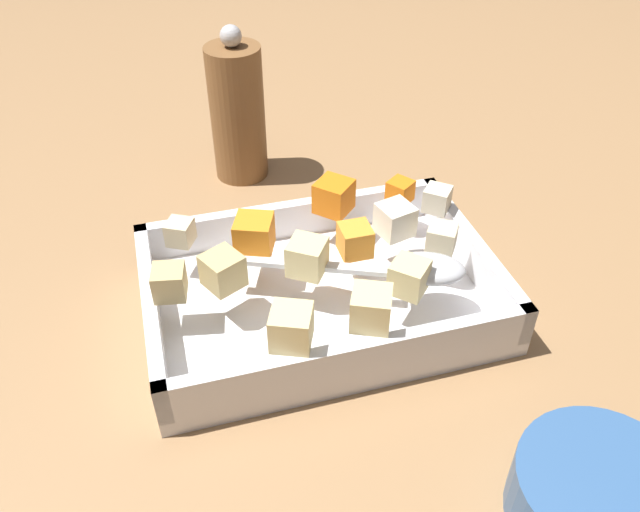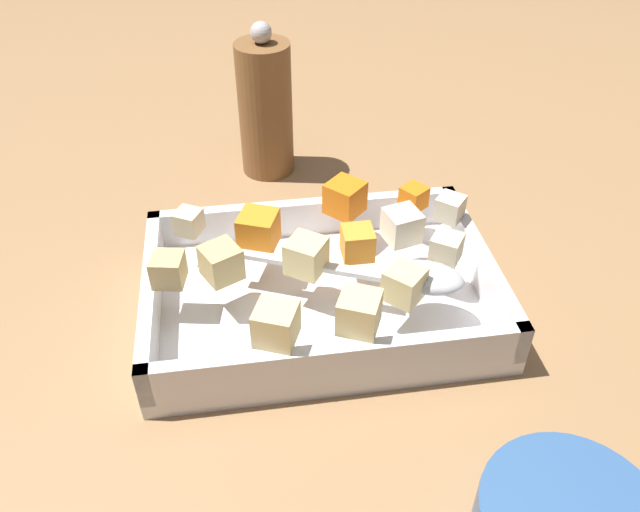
% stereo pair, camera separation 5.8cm
% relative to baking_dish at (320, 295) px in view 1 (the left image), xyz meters
% --- Properties ---
extents(ground_plane, '(4.00, 4.00, 0.00)m').
position_rel_baking_dish_xyz_m(ground_plane, '(-0.02, -0.01, -0.02)').
color(ground_plane, '#936D47').
extents(baking_dish, '(0.32, 0.22, 0.05)m').
position_rel_baking_dish_xyz_m(baking_dish, '(0.00, 0.00, 0.00)').
color(baking_dish, silver).
rests_on(baking_dish, ground_plane).
extents(carrot_chunk_mid_right, '(0.04, 0.04, 0.03)m').
position_rel_baking_dish_xyz_m(carrot_chunk_mid_right, '(0.05, -0.04, 0.05)').
color(carrot_chunk_mid_right, orange).
rests_on(carrot_chunk_mid_right, baking_dish).
extents(carrot_chunk_under_handle, '(0.03, 0.03, 0.03)m').
position_rel_baking_dish_xyz_m(carrot_chunk_under_handle, '(-0.04, -0.01, 0.05)').
color(carrot_chunk_under_handle, orange).
rests_on(carrot_chunk_under_handle, baking_dish).
extents(carrot_chunk_heap_top, '(0.03, 0.03, 0.02)m').
position_rel_baking_dish_xyz_m(carrot_chunk_heap_top, '(-0.11, -0.08, 0.05)').
color(carrot_chunk_heap_top, orange).
rests_on(carrot_chunk_heap_top, baking_dish).
extents(carrot_chunk_corner_ne, '(0.05, 0.05, 0.03)m').
position_rel_baking_dish_xyz_m(carrot_chunk_corner_ne, '(-0.04, -0.08, 0.05)').
color(carrot_chunk_corner_ne, orange).
rests_on(carrot_chunk_corner_ne, baking_dish).
extents(potato_chunk_corner_se, '(0.04, 0.04, 0.03)m').
position_rel_baking_dish_xyz_m(potato_chunk_corner_se, '(-0.06, 0.05, 0.05)').
color(potato_chunk_corner_se, '#E0CC89').
rests_on(potato_chunk_corner_se, baking_dish).
extents(potato_chunk_rim_edge, '(0.04, 0.04, 0.03)m').
position_rel_baking_dish_xyz_m(potato_chunk_rim_edge, '(0.01, 0.00, 0.05)').
color(potato_chunk_rim_edge, '#E0CC89').
rests_on(potato_chunk_rim_edge, baking_dish).
extents(potato_chunk_far_right, '(0.04, 0.04, 0.03)m').
position_rel_baking_dish_xyz_m(potato_chunk_far_right, '(-0.11, 0.01, 0.05)').
color(potato_chunk_far_right, beige).
rests_on(potato_chunk_far_right, baking_dish).
extents(potato_chunk_mid_left, '(0.04, 0.04, 0.03)m').
position_rel_baking_dish_xyz_m(potato_chunk_mid_left, '(-0.02, 0.08, 0.05)').
color(potato_chunk_mid_left, '#E0CC89').
rests_on(potato_chunk_mid_left, baking_dish).
extents(potato_chunk_back_center, '(0.03, 0.03, 0.02)m').
position_rel_baking_dish_xyz_m(potato_chunk_back_center, '(0.12, -0.07, 0.05)').
color(potato_chunk_back_center, beige).
rests_on(potato_chunk_back_center, baking_dish).
extents(potato_chunk_corner_sw, '(0.04, 0.04, 0.03)m').
position_rel_baking_dish_xyz_m(potato_chunk_corner_sw, '(0.09, 0.00, 0.05)').
color(potato_chunk_corner_sw, tan).
rests_on(potato_chunk_corner_sw, baking_dish).
extents(potato_chunk_front_center, '(0.04, 0.04, 0.03)m').
position_rel_baking_dish_xyz_m(potato_chunk_front_center, '(0.05, 0.09, 0.05)').
color(potato_chunk_front_center, '#E0CC89').
rests_on(potato_chunk_front_center, baking_dish).
extents(potato_chunk_heap_side, '(0.03, 0.03, 0.03)m').
position_rel_baking_dish_xyz_m(potato_chunk_heap_side, '(0.13, 0.00, 0.05)').
color(potato_chunk_heap_side, tan).
rests_on(potato_chunk_heap_side, baking_dish).
extents(parsnip_chunk_near_right, '(0.03, 0.03, 0.02)m').
position_rel_baking_dish_xyz_m(parsnip_chunk_near_right, '(-0.14, -0.05, 0.05)').
color(parsnip_chunk_near_right, beige).
rests_on(parsnip_chunk_near_right, baking_dish).
extents(parsnip_chunk_corner_nw, '(0.04, 0.04, 0.03)m').
position_rel_baking_dish_xyz_m(parsnip_chunk_corner_nw, '(-0.08, -0.03, 0.05)').
color(parsnip_chunk_corner_nw, silver).
rests_on(parsnip_chunk_corner_nw, baking_dish).
extents(serving_spoon, '(0.21, 0.11, 0.02)m').
position_rel_baking_dish_xyz_m(serving_spoon, '(-0.07, 0.04, 0.05)').
color(serving_spoon, silver).
rests_on(serving_spoon, baking_dish).
extents(pepper_mill, '(0.06, 0.06, 0.18)m').
position_rel_baking_dish_xyz_m(pepper_mill, '(0.03, -0.26, 0.07)').
color(pepper_mill, brown).
rests_on(pepper_mill, ground_plane).
extents(small_prep_bowl, '(0.12, 0.12, 0.05)m').
position_rel_baking_dish_xyz_m(small_prep_bowl, '(-0.12, 0.26, 0.01)').
color(small_prep_bowl, '#33598C').
rests_on(small_prep_bowl, ground_plane).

